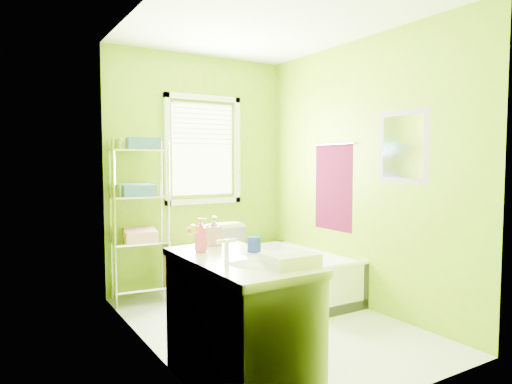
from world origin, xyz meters
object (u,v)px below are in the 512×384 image
vanity (239,320)px  toilet (208,257)px  wire_shelf_unit (140,203)px  bathtub (296,281)px

vanity → toilet: bearing=69.8°
vanity → wire_shelf_unit: 2.16m
toilet → wire_shelf_unit: 0.93m
vanity → bathtub: bearing=43.7°
bathtub → wire_shelf_unit: size_ratio=0.89×
toilet → vanity: vanity is taller
vanity → wire_shelf_unit: (0.03, 2.08, 0.56)m
vanity → wire_shelf_unit: wire_shelf_unit is taller
vanity → wire_shelf_unit: size_ratio=0.67×
bathtub → wire_shelf_unit: wire_shelf_unit is taller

